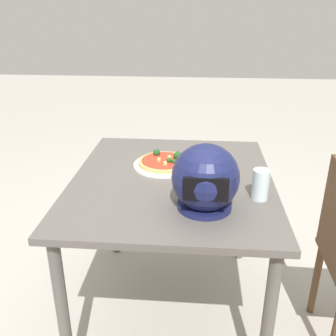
{
  "coord_description": "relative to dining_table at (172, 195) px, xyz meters",
  "views": [
    {
      "loc": [
        -0.11,
        1.61,
        1.53
      ],
      "look_at": [
        0.03,
        -0.07,
        0.8
      ],
      "focal_mm": 40.83,
      "sensor_mm": 36.0,
      "label": 1
    }
  ],
  "objects": [
    {
      "name": "pizza",
      "position": [
        0.05,
        -0.14,
        0.12
      ],
      "size": [
        0.25,
        0.25,
        0.06
      ],
      "color": "tan",
      "rests_on": "pizza_plate"
    },
    {
      "name": "motorcycle_helmet",
      "position": [
        -0.15,
        0.27,
        0.22
      ],
      "size": [
        0.27,
        0.27,
        0.27
      ],
      "color": "#191E4C",
      "rests_on": "dining_table"
    },
    {
      "name": "drinking_glass",
      "position": [
        -0.38,
        0.17,
        0.16
      ],
      "size": [
        0.07,
        0.07,
        0.13
      ],
      "primitive_type": "cylinder",
      "color": "silver",
      "rests_on": "dining_table"
    },
    {
      "name": "pizza_plate",
      "position": [
        0.05,
        -0.14,
        0.1
      ],
      "size": [
        0.3,
        0.3,
        0.01
      ],
      "primitive_type": "cylinder",
      "color": "white",
      "rests_on": "dining_table"
    },
    {
      "name": "dining_table",
      "position": [
        0.0,
        0.0,
        0.0
      ],
      "size": [
        0.93,
        1.08,
        0.78
      ],
      "color": "#5B5651",
      "rests_on": "ground"
    },
    {
      "name": "ground_plane",
      "position": [
        0.0,
        0.0,
        -0.68
      ],
      "size": [
        14.0,
        14.0,
        0.0
      ],
      "primitive_type": "plane",
      "color": "#B2ADA3"
    }
  ]
}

